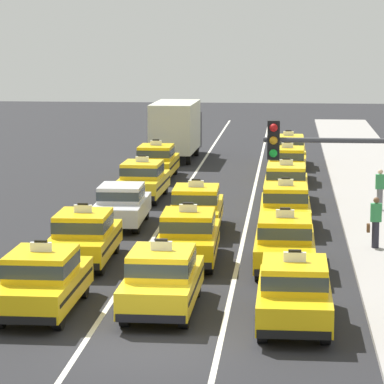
# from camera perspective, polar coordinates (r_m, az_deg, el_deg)

# --- Properties ---
(ground_plane) EXTENTS (160.00, 160.00, 0.00)m
(ground_plane) POSITION_cam_1_polar(r_m,az_deg,el_deg) (24.39, -2.31, -8.55)
(ground_plane) COLOR #232326
(lane_stripe_left_center) EXTENTS (0.14, 80.00, 0.01)m
(lane_stripe_left_center) POSITION_cam_1_polar(r_m,az_deg,el_deg) (43.92, -0.91, -0.62)
(lane_stripe_left_center) COLOR silver
(lane_stripe_left_center) RESTS_ON ground
(lane_stripe_center_right) EXTENTS (0.14, 80.00, 0.01)m
(lane_stripe_center_right) POSITION_cam_1_polar(r_m,az_deg,el_deg) (43.69, 3.27, -0.69)
(lane_stripe_center_right) COLOR silver
(lane_stripe_center_right) RESTS_ON ground
(taxi_left_nearest) EXTENTS (1.83, 4.56, 1.96)m
(taxi_left_nearest) POSITION_cam_1_polar(r_m,az_deg,el_deg) (27.28, -8.23, -4.82)
(taxi_left_nearest) COLOR black
(taxi_left_nearest) RESTS_ON ground
(taxi_left_second) EXTENTS (1.90, 4.59, 1.96)m
(taxi_left_second) POSITION_cam_1_polar(r_m,az_deg,el_deg) (32.75, -5.98, -2.44)
(taxi_left_second) COLOR black
(taxi_left_second) RESTS_ON ground
(sedan_left_third) EXTENTS (1.85, 4.34, 1.58)m
(sedan_left_third) POSITION_cam_1_polar(r_m,az_deg,el_deg) (38.79, -3.91, -0.66)
(sedan_left_third) COLOR black
(sedan_left_third) RESTS_ON ground
(taxi_left_fourth) EXTENTS (1.89, 4.59, 1.96)m
(taxi_left_fourth) POSITION_cam_1_polar(r_m,az_deg,el_deg) (44.79, -2.74, 0.69)
(taxi_left_fourth) COLOR black
(taxi_left_fourth) RESTS_ON ground
(taxi_left_fifth) EXTENTS (1.84, 4.57, 1.96)m
(taxi_left_fifth) POSITION_cam_1_polar(r_m,az_deg,el_deg) (51.07, -1.98, 1.72)
(taxi_left_fifth) COLOR black
(taxi_left_fifth) RESTS_ON ground
(box_truck_left_sixth) EXTENTS (2.40, 7.00, 3.27)m
(box_truck_left_sixth) POSITION_cam_1_polar(r_m,az_deg,el_deg) (58.67, -0.84, 3.56)
(box_truck_left_sixth) COLOR black
(box_truck_left_sixth) RESTS_ON ground
(taxi_center_nearest) EXTENTS (1.84, 4.57, 1.96)m
(taxi_center_nearest) POSITION_cam_1_polar(r_m,az_deg,el_deg) (27.15, -1.66, -4.79)
(taxi_center_nearest) COLOR black
(taxi_center_nearest) RESTS_ON ground
(taxi_center_second) EXTENTS (1.92, 4.60, 1.96)m
(taxi_center_second) POSITION_cam_1_polar(r_m,az_deg,el_deg) (32.68, -0.20, -2.42)
(taxi_center_second) COLOR black
(taxi_center_second) RESTS_ON ground
(taxi_center_third) EXTENTS (1.92, 4.60, 1.96)m
(taxi_center_third) POSITION_cam_1_polar(r_m,az_deg,el_deg) (37.73, 0.23, -0.87)
(taxi_center_third) COLOR black
(taxi_center_third) RESTS_ON ground
(taxi_right_nearest) EXTENTS (1.84, 4.57, 1.96)m
(taxi_right_nearest) POSITION_cam_1_polar(r_m,az_deg,el_deg) (25.98, 5.65, -5.47)
(taxi_right_nearest) COLOR black
(taxi_right_nearest) RESTS_ON ground
(taxi_right_second) EXTENTS (1.82, 4.56, 1.96)m
(taxi_right_second) POSITION_cam_1_polar(r_m,az_deg,el_deg) (31.85, 5.13, -2.75)
(taxi_right_second) COLOR black
(taxi_right_second) RESTS_ON ground
(taxi_right_third) EXTENTS (1.86, 4.58, 1.96)m
(taxi_right_third) POSITION_cam_1_polar(r_m,az_deg,el_deg) (38.23, 5.16, -0.78)
(taxi_right_third) COLOR black
(taxi_right_third) RESTS_ON ground
(taxi_right_fourth) EXTENTS (1.85, 4.57, 1.96)m
(taxi_right_fourth) POSITION_cam_1_polar(r_m,az_deg,el_deg) (43.86, 5.20, 0.49)
(taxi_right_fourth) COLOR black
(taxi_right_fourth) RESTS_ON ground
(taxi_right_fifth) EXTENTS (1.90, 4.59, 1.96)m
(taxi_right_fifth) POSITION_cam_1_polar(r_m,az_deg,el_deg) (50.23, 5.26, 1.57)
(taxi_right_fifth) COLOR black
(taxi_right_fifth) RESTS_ON ground
(taxi_right_sixth) EXTENTS (1.86, 4.58, 1.96)m
(taxi_right_sixth) POSITION_cam_1_polar(r_m,az_deg,el_deg) (55.88, 5.32, 2.32)
(taxi_right_sixth) COLOR black
(taxi_right_sixth) RESTS_ON ground
(pedestrian_by_storefront) EXTENTS (0.47, 0.24, 1.70)m
(pedestrian_by_storefront) POSITION_cam_1_polar(r_m,az_deg,el_deg) (34.75, 10.07, -1.66)
(pedestrian_by_storefront) COLOR #23232D
(pedestrian_by_storefront) RESTS_ON sidewalk_curb
(pedestrian_far_corner) EXTENTS (0.36, 0.24, 1.64)m
(pedestrian_far_corner) POSITION_cam_1_polar(r_m,az_deg,el_deg) (42.02, 10.31, 0.15)
(pedestrian_far_corner) COLOR slate
(pedestrian_far_corner) RESTS_ON sidewalk_curb
(traffic_light_pole) EXTENTS (2.87, 0.33, 5.58)m
(traffic_light_pole) POSITION_cam_1_polar(r_m,az_deg,el_deg) (20.52, 9.04, -1.02)
(traffic_light_pole) COLOR #47474C
(traffic_light_pole) RESTS_ON ground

